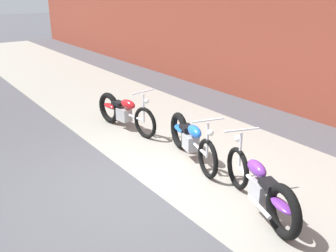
{
  "coord_description": "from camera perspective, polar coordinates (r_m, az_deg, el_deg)",
  "views": [
    {
      "loc": [
        4.68,
        -2.87,
        3.09
      ],
      "look_at": [
        -0.32,
        0.75,
        0.75
      ],
      "focal_mm": 40.24,
      "sensor_mm": 36.0,
      "label": 1
    }
  ],
  "objects": [
    {
      "name": "motorcycle_blue",
      "position": [
        7.01,
        3.22,
        -1.82
      ],
      "size": [
        1.96,
        0.79,
        1.03
      ],
      "rotation": [
        0.0,
        0.0,
        -0.28
      ],
      "color": "black",
      "rests_on": "ground"
    },
    {
      "name": "motorcycle_red",
      "position": [
        8.53,
        -7.0,
        2.22
      ],
      "size": [
        2.0,
        0.58,
        1.03
      ],
      "rotation": [
        0.0,
        0.0,
        0.13
      ],
      "color": "black",
      "rests_on": "ground"
    },
    {
      "name": "sidewalk_slab",
      "position": [
        7.26,
        7.91,
        -4.6
      ],
      "size": [
        36.0,
        3.5,
        0.01
      ],
      "primitive_type": "cube",
      "color": "gray",
      "rests_on": "ground"
    },
    {
      "name": "ground_plane",
      "position": [
        6.29,
        -3.89,
        -8.66
      ],
      "size": [
        80.0,
        80.0,
        0.0
      ],
      "primitive_type": "plane",
      "color": "#47474C"
    },
    {
      "name": "motorcycle_purple",
      "position": [
        5.47,
        14.29,
        -9.4
      ],
      "size": [
        1.92,
        0.89,
        1.03
      ],
      "rotation": [
        0.0,
        0.0,
        2.8
      ],
      "color": "black",
      "rests_on": "ground"
    }
  ]
}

